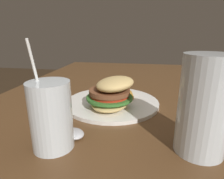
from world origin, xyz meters
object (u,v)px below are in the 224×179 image
meal_plate_near (112,97)px  spoon (71,132)px  beer_glass (204,109)px  juice_glass (51,119)px

meal_plate_near → spoon: size_ratio=1.97×
meal_plate_near → spoon: 0.18m
beer_glass → spoon: beer_glass is taller
beer_glass → juice_glass: (0.03, -0.27, -0.02)m
beer_glass → spoon: bearing=-92.8°
meal_plate_near → juice_glass: bearing=-19.9°
beer_glass → spoon: size_ratio=1.25×
beer_glass → spoon: (-0.01, -0.25, -0.08)m
meal_plate_near → juice_glass: juice_glass is taller
meal_plate_near → spoon: bearing=-19.4°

